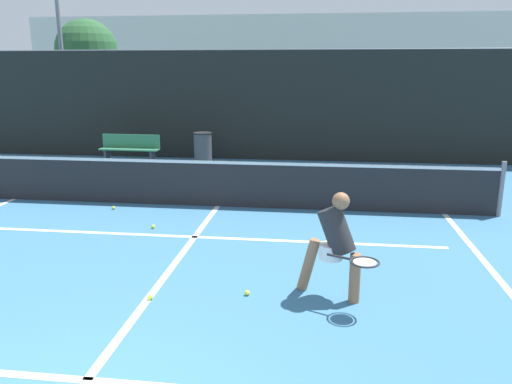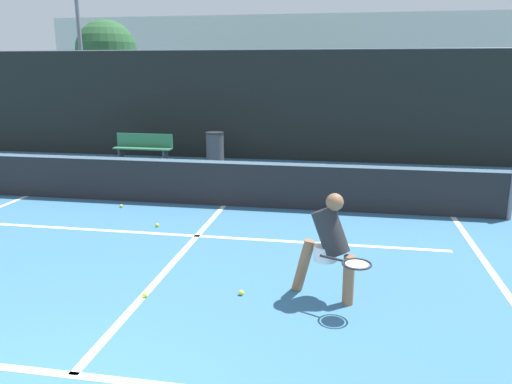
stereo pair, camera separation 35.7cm
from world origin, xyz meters
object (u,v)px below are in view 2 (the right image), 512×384
object	(u,v)px
player_practicing	(329,243)
courtside_bench	(144,147)
trash_bin	(215,148)
parked_car	(195,122)

from	to	relation	value
player_practicing	courtside_bench	size ratio (longest dim) A/B	0.77
trash_bin	player_practicing	bearing A→B (deg)	-66.56
player_practicing	trash_bin	size ratio (longest dim) A/B	1.43
courtside_bench	parked_car	size ratio (longest dim) A/B	0.38
trash_bin	parked_car	distance (m)	5.87
player_practicing	courtside_bench	world-z (taller)	player_practicing
trash_bin	parked_car	xyz separation A→B (m)	(-2.26, 5.41, 0.16)
trash_bin	parked_car	size ratio (longest dim) A/B	0.20
trash_bin	parked_car	bearing A→B (deg)	112.67
courtside_bench	trash_bin	xyz separation A→B (m)	(2.17, 0.12, 0.00)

